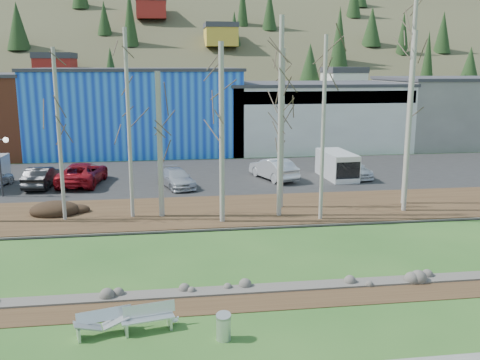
{
  "coord_description": "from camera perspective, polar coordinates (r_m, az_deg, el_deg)",
  "views": [
    {
      "loc": [
        -3.34,
        -16.18,
        8.68
      ],
      "look_at": [
        0.65,
        11.98,
        2.5
      ],
      "focal_mm": 40.0,
      "sensor_mm": 36.0,
      "label": 1
    }
  ],
  "objects": [
    {
      "name": "building_grey",
      "position": [
        63.66,
        21.63,
        6.88
      ],
      "size": [
        14.28,
        12.24,
        7.3
      ],
      "color": "slate",
      "rests_on": "ground"
    },
    {
      "name": "bench_intact",
      "position": [
        18.58,
        -9.75,
        -14.28
      ],
      "size": [
        1.81,
        0.86,
        0.87
      ],
      "rotation": [
        0.0,
        0.0,
        0.2
      ],
      "color": "silver",
      "rests_on": "ground"
    },
    {
      "name": "car_2",
      "position": [
        40.29,
        -16.44,
        0.68
      ],
      "size": [
        3.38,
        6.05,
        1.6
      ],
      "primitive_type": "imported",
      "rotation": [
        0.0,
        0.0,
        3.01
      ],
      "color": "maroon",
      "rests_on": "parking_lot"
    },
    {
      "name": "far_bank_rocks",
      "position": [
        29.02,
        -1.08,
        -5.15
      ],
      "size": [
        80.0,
        0.8,
        0.46
      ],
      "primitive_type": null,
      "color": "#47423D",
      "rests_on": "ground"
    },
    {
      "name": "parking_lot",
      "position": [
        42.21,
        -3.35,
        0.47
      ],
      "size": [
        80.0,
        14.0,
        0.14
      ],
      "primitive_type": "cube",
      "color": "black",
      "rests_on": "ground"
    },
    {
      "name": "bench_damaged",
      "position": [
        18.65,
        -14.44,
        -14.52
      ],
      "size": [
        1.87,
        1.02,
        0.8
      ],
      "rotation": [
        0.0,
        0.0,
        0.27
      ],
      "color": "silver",
      "rests_on": "ground"
    },
    {
      "name": "birch_10",
      "position": [
        31.83,
        4.3,
        5.33
      ],
      "size": [
        0.21,
        0.21,
        9.42
      ],
      "color": "#A19D92",
      "rests_on": "far_bank"
    },
    {
      "name": "birch_5",
      "position": [
        31.86,
        4.54,
        5.33
      ],
      "size": [
        0.21,
        0.21,
        9.42
      ],
      "color": "#A19D92",
      "rests_on": "far_bank"
    },
    {
      "name": "birch_6",
      "position": [
        29.54,
        8.86,
        5.32
      ],
      "size": [
        0.21,
        0.21,
        10.07
      ],
      "color": "#A19D92",
      "rests_on": "far_bank"
    },
    {
      "name": "ground",
      "position": [
        18.67,
        3.31,
        -15.48
      ],
      "size": [
        200.0,
        200.0,
        0.0
      ],
      "primitive_type": "plane",
      "color": "#26501C",
      "rests_on": "ground"
    },
    {
      "name": "birch_7",
      "position": [
        29.96,
        4.33,
        6.53
      ],
      "size": [
        0.27,
        0.27,
        11.11
      ],
      "color": "#A19D92",
      "rests_on": "far_bank"
    },
    {
      "name": "dirt_strip",
      "position": [
        20.51,
        2.13,
        -12.75
      ],
      "size": [
        80.0,
        1.8,
        0.03
      ],
      "primitive_type": "cube",
      "color": "#382616",
      "rests_on": "ground"
    },
    {
      "name": "dirt_mound",
      "position": [
        32.9,
        -19.17,
        -2.96
      ],
      "size": [
        2.83,
        2.0,
        0.56
      ],
      "primitive_type": "ellipsoid",
      "color": "black",
      "rests_on": "far_bank"
    },
    {
      "name": "building_blue",
      "position": [
        55.43,
        -10.87,
        7.36
      ],
      "size": [
        20.4,
        12.24,
        8.3
      ],
      "color": "#143CC1",
      "rests_on": "ground"
    },
    {
      "name": "birch_8",
      "position": [
        32.45,
        17.62,
        5.79
      ],
      "size": [
        0.26,
        0.26,
        10.39
      ],
      "color": "#A19D92",
      "rests_on": "far_bank"
    },
    {
      "name": "far_bank",
      "position": [
        32.04,
        -1.78,
        -3.32
      ],
      "size": [
        80.0,
        7.0,
        0.15
      ],
      "primitive_type": "cube",
      "color": "#382616",
      "rests_on": "ground"
    },
    {
      "name": "car_4",
      "position": [
        40.44,
        3.59,
        1.21
      ],
      "size": [
        3.18,
        5.18,
        1.61
      ],
      "primitive_type": "imported",
      "rotation": [
        0.0,
        0.0,
        3.47
      ],
      "color": "silver",
      "rests_on": "parking_lot"
    },
    {
      "name": "birch_9",
      "position": [
        34.08,
        17.64,
        8.11
      ],
      "size": [
        0.25,
        0.25,
        12.8
      ],
      "color": "#A19D92",
      "rests_on": "far_bank"
    },
    {
      "name": "car_5",
      "position": [
        42.15,
        11.73,
        1.23
      ],
      "size": [
        2.69,
        4.82,
        1.32
      ],
      "primitive_type": "imported",
      "rotation": [
        0.0,
        0.0,
        0.19
      ],
      "color": "silver",
      "rests_on": "parking_lot"
    },
    {
      "name": "van_white",
      "position": [
        41.33,
        10.39,
        1.55
      ],
      "size": [
        2.13,
        4.67,
        2.0
      ],
      "rotation": [
        0.0,
        0.0,
        0.05
      ],
      "color": "silver",
      "rests_on": "parking_lot"
    },
    {
      "name": "car_1",
      "position": [
        40.27,
        -20.39,
        0.32
      ],
      "size": [
        1.92,
        4.61,
        1.48
      ],
      "primitive_type": "imported",
      "rotation": [
        0.0,
        0.0,
        3.06
      ],
      "color": "black",
      "rests_on": "parking_lot"
    },
    {
      "name": "birch_2",
      "position": [
        30.25,
        -8.55,
        3.66
      ],
      "size": [
        0.3,
        0.3,
        8.16
      ],
      "color": "#A19D92",
      "rests_on": "far_bank"
    },
    {
      "name": "birch_4",
      "position": [
        28.74,
        -1.96,
        4.89
      ],
      "size": [
        0.28,
        0.28,
        9.69
      ],
      "color": "#A19D92",
      "rests_on": "far_bank"
    },
    {
      "name": "birch_1",
      "position": [
        30.73,
        -18.73,
        4.47
      ],
      "size": [
        0.21,
        0.21,
        9.41
      ],
      "color": "#A19D92",
      "rests_on": "far_bank"
    },
    {
      "name": "litter_bin",
      "position": [
        17.78,
        -1.76,
        -15.49
      ],
      "size": [
        0.56,
        0.56,
        0.81
      ],
      "primitive_type": "cylinder",
      "rotation": [
        0.0,
        0.0,
        -0.21
      ],
      "color": "silver",
      "rests_on": "ground"
    },
    {
      "name": "birch_3",
      "position": [
        30.26,
        -11.78,
        5.74
      ],
      "size": [
        0.21,
        0.21,
        10.46
      ],
      "color": "#A19D92",
      "rests_on": "far_bank"
    },
    {
      "name": "building_white",
      "position": [
        57.5,
        7.5,
        6.9
      ],
      "size": [
        18.36,
        12.24,
        6.8
      ],
      "color": "beige",
      "rests_on": "ground"
    },
    {
      "name": "car_3",
      "position": [
        38.1,
        -6.82,
        0.21
      ],
      "size": [
        3.0,
        4.74,
        1.28
      ],
      "primitive_type": "imported",
      "rotation": [
        0.0,
        0.0,
        0.29
      ],
      "color": "#ABADB4",
      "rests_on": "parking_lot"
    },
    {
      "name": "hillside",
      "position": [
        100.63,
        -6.41,
        17.22
      ],
      "size": [
        160.0,
        72.0,
        35.0
      ],
      "primitive_type": null,
      "color": "#353321",
      "rests_on": "ground"
    },
    {
      "name": "seagull",
      "position": [
        18.96,
        -7.03,
        -14.59
      ],
      "size": [
        0.38,
        0.17,
        0.27
      ],
      "rotation": [
        0.0,
        0.0,
        0.09
      ],
      "color": "gold",
      "rests_on": "ground"
    },
    {
      "name": "near_bank_rocks",
      "position": [
        21.41,
        1.65,
        -11.67
      ],
      "size": [
        80.0,
        0.8,
        0.5
      ],
      "primitive_type": null,
      "color": "#47423D",
      "rests_on": "ground"
    },
    {
      "name": "river",
      "position": [
        25.17,
        0.07,
        -7.92
      ],
      "size": [
        80.0,
        8.0,
        0.9
      ],
      "primitive_type": null,
      "color": "black",
      "rests_on": "ground"
    }
  ]
}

